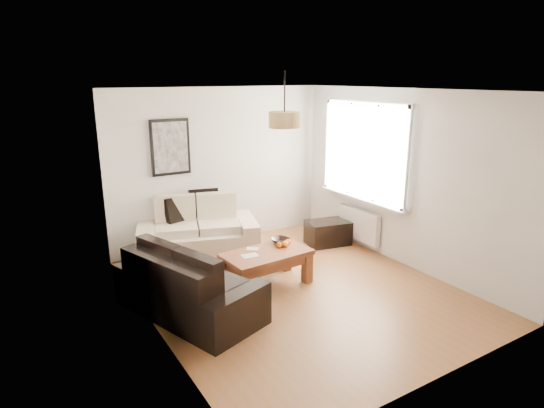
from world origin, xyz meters
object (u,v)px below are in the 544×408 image
sofa_leather (189,282)px  ottoman (328,233)px  loveseat_cream (198,229)px  coffee_table (267,268)px

sofa_leather → ottoman: 3.05m
sofa_leather → ottoman: bearing=-89.7°
loveseat_cream → sofa_leather: bearing=-97.8°
loveseat_cream → ottoman: (2.09, -0.63, -0.25)m
loveseat_cream → ottoman: loveseat_cream is taller
ottoman → loveseat_cream: bearing=163.1°
loveseat_cream → ottoman: 2.20m
sofa_leather → coffee_table: bearing=-100.5°
coffee_table → ottoman: coffee_table is taller
sofa_leather → ottoman: sofa_leather is taller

